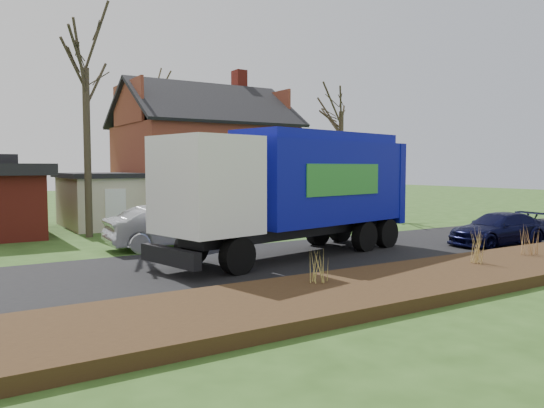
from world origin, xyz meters
TOP-DOWN VIEW (x-y plane):
  - ground at (0.00, 0.00)m, footprint 120.00×120.00m
  - road at (0.00, 0.00)m, footprint 80.00×7.00m
  - mulch_verge at (0.00, -5.30)m, footprint 80.00×3.50m
  - main_house at (1.49, 13.91)m, footprint 12.95×8.95m
  - garbage_truck at (-0.68, 0.42)m, footprint 10.61×4.77m
  - silver_sedan at (-3.75, 4.49)m, footprint 5.16×2.01m
  - navy_wagon at (7.70, -1.80)m, footprint 4.62×2.20m
  - tree_front_west at (-5.75, 9.48)m, footprint 3.51×3.51m
  - tree_front_east at (10.42, 11.44)m, footprint 3.43×3.43m
  - tree_back at (1.70, 22.01)m, footprint 3.43×3.43m
  - grass_clump_west at (-3.55, -4.60)m, footprint 0.31×0.26m
  - grass_clump_mid at (2.04, -5.03)m, footprint 0.37×0.31m
  - grass_clump_east at (4.74, -4.96)m, footprint 0.37×0.31m

SIDE VIEW (x-z plane):
  - ground at x=0.00m, z-range 0.00..0.00m
  - road at x=0.00m, z-range 0.00..0.02m
  - mulch_verge at x=0.00m, z-range 0.00..0.30m
  - navy_wagon at x=7.70m, z-range 0.00..1.30m
  - grass_clump_west at x=-3.55m, z-range 0.30..1.13m
  - grass_clump_east at x=4.74m, z-range 0.30..1.23m
  - grass_clump_mid at x=2.04m, z-range 0.30..1.34m
  - silver_sedan at x=-3.75m, z-range 0.00..1.68m
  - garbage_truck at x=-0.68m, z-range 0.34..4.74m
  - main_house at x=1.49m, z-range -0.60..8.66m
  - tree_front_east at x=10.42m, z-range 2.98..12.52m
  - tree_front_west at x=-5.75m, z-range 3.38..13.81m
  - tree_back at x=1.70m, z-range 3.62..14.47m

